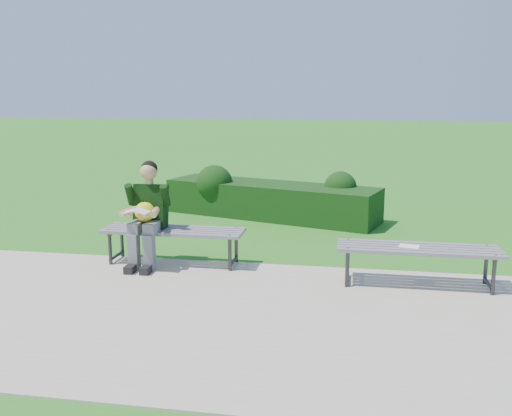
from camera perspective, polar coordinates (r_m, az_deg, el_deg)
name	(u,v)px	position (r m, az deg, el deg)	size (l,w,h in m)	color
ground	(242,264)	(7.40, -1.43, -5.62)	(80.00, 80.00, 0.00)	#277A15
walkway	(207,314)	(5.78, -4.88, -10.51)	(30.00, 3.50, 0.02)	#AA9D91
hedge	(269,198)	(10.11, 1.32, 1.04)	(3.93, 2.05, 0.90)	#1C4013
bench_left	(173,233)	(7.34, -8.28, -2.51)	(1.80, 0.50, 0.46)	slate
bench_right	(418,252)	(6.69, 15.90, -4.21)	(1.80, 0.50, 0.46)	slate
seated_boy	(147,211)	(7.28, -10.82, -0.28)	(0.56, 0.76, 1.31)	slate
paper_sheet	(409,246)	(6.66, 15.07, -3.71)	(0.25, 0.20, 0.01)	white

